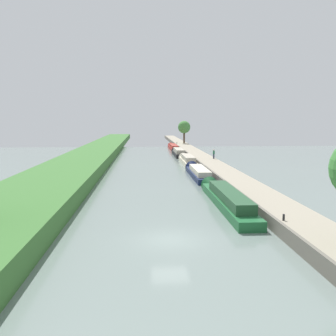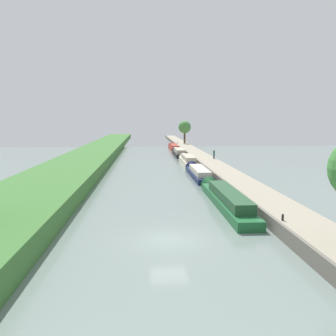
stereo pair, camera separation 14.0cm
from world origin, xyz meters
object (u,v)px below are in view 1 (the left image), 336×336
object	(u,v)px
person_walking	(214,154)
narrowboat_green	(226,198)
mooring_bollard_near	(284,217)
mooring_bollard_far	(177,143)
narrowboat_black	(178,152)
narrowboat_navy	(198,172)
narrowboat_red	(173,147)
narrowboat_cream	(187,160)

from	to	relation	value
person_walking	narrowboat_green	bearing A→B (deg)	-99.25
mooring_bollard_near	mooring_bollard_far	distance (m)	78.08
mooring_bollard_far	narrowboat_black	bearing A→B (deg)	-94.70
narrowboat_navy	narrowboat_red	world-z (taller)	narrowboat_navy
narrowboat_green	narrowboat_red	size ratio (longest dim) A/B	0.97
person_walking	narrowboat_red	bearing A→B (deg)	98.19
narrowboat_cream	narrowboat_black	world-z (taller)	narrowboat_black
narrowboat_cream	mooring_bollard_far	world-z (taller)	narrowboat_cream
person_walking	mooring_bollard_far	size ratio (longest dim) A/B	3.69
narrowboat_cream	narrowboat_black	size ratio (longest dim) A/B	0.96
narrowboat_cream	narrowboat_black	xyz separation A→B (m)	(-0.19, 14.61, 0.00)
narrowboat_red	mooring_bollard_near	xyz separation A→B (m)	(1.76, -70.09, 0.65)
narrowboat_green	narrowboat_navy	xyz separation A→B (m)	(0.00, 16.77, -0.11)
narrowboat_cream	mooring_bollard_near	world-z (taller)	narrowboat_cream
narrowboat_red	person_walking	xyz separation A→B (m)	(4.58, -31.80, 1.29)
narrowboat_black	mooring_bollard_far	bearing A→B (deg)	85.30
narrowboat_green	narrowboat_red	world-z (taller)	narrowboat_green
narrowboat_navy	narrowboat_red	xyz separation A→B (m)	(0.25, 44.76, 0.01)
narrowboat_green	mooring_bollard_far	world-z (taller)	narrowboat_green
narrowboat_black	mooring_bollard_near	xyz separation A→B (m)	(1.96, -54.25, 0.57)
narrowboat_cream	mooring_bollard_far	bearing A→B (deg)	87.36
narrowboat_red	narrowboat_cream	bearing A→B (deg)	-90.02
narrowboat_navy	narrowboat_black	bearing A→B (deg)	89.89
narrowboat_black	person_walking	world-z (taller)	person_walking
narrowboat_black	narrowboat_red	distance (m)	15.84
narrowboat_green	narrowboat_cream	bearing A→B (deg)	89.54
narrowboat_black	mooring_bollard_near	size ratio (longest dim) A/B	29.71
narrowboat_navy	narrowboat_cream	xyz separation A→B (m)	(0.24, 14.30, 0.08)
narrowboat_black	mooring_bollard_near	distance (m)	54.28
narrowboat_red	mooring_bollard_far	distance (m)	8.21
person_walking	narrowboat_black	bearing A→B (deg)	106.66
mooring_bollard_far	mooring_bollard_near	bearing A→B (deg)	-90.00
narrowboat_navy	mooring_bollard_far	distance (m)	52.79
narrowboat_green	narrowboat_red	xyz separation A→B (m)	(0.26, 61.52, -0.10)
narrowboat_navy	narrowboat_black	distance (m)	28.92
narrowboat_navy	narrowboat_red	distance (m)	44.76
narrowboat_navy	person_walking	bearing A→B (deg)	69.54
narrowboat_red	person_walking	bearing A→B (deg)	-81.81
narrowboat_green	narrowboat_cream	size ratio (longest dim) A/B	1.27
mooring_bollard_near	narrowboat_red	bearing A→B (deg)	91.44
narrowboat_navy	narrowboat_green	bearing A→B (deg)	-90.02
narrowboat_cream	narrowboat_red	xyz separation A→B (m)	(0.01, 30.45, -0.07)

